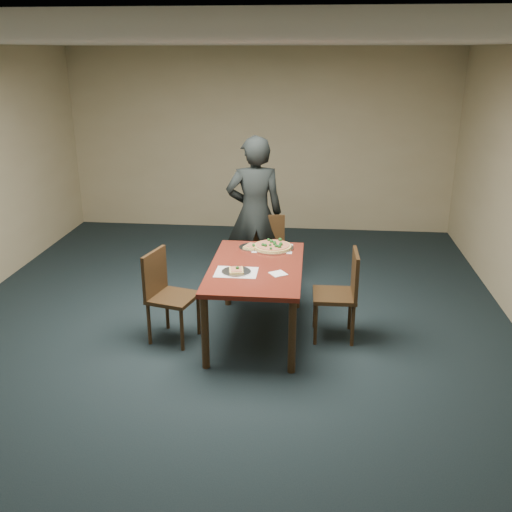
# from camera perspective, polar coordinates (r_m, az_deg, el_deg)

# --- Properties ---
(ground) EXTENTS (8.00, 8.00, 0.00)m
(ground) POSITION_cam_1_polar(r_m,az_deg,el_deg) (5.69, -3.41, -8.88)
(ground) COLOR black
(ground) RESTS_ON ground
(room_shell) EXTENTS (8.00, 8.00, 8.00)m
(room_shell) POSITION_cam_1_polar(r_m,az_deg,el_deg) (5.09, -3.82, 8.56)
(room_shell) COLOR tan
(room_shell) RESTS_ON ground
(dining_table) EXTENTS (0.90, 1.50, 0.75)m
(dining_table) POSITION_cam_1_polar(r_m,az_deg,el_deg) (5.61, 0.00, -1.84)
(dining_table) COLOR #531810
(dining_table) RESTS_ON ground
(chair_far) EXTENTS (0.48, 0.48, 0.91)m
(chair_far) POSITION_cam_1_polar(r_m,az_deg,el_deg) (6.72, 1.16, 0.60)
(chair_far) COLOR black
(chair_far) RESTS_ON ground
(chair_left) EXTENTS (0.51, 0.51, 0.91)m
(chair_left) POSITION_cam_1_polar(r_m,az_deg,el_deg) (5.67, -9.02, -3.43)
(chair_left) COLOR black
(chair_left) RESTS_ON ground
(chair_right) EXTENTS (0.43, 0.43, 0.91)m
(chair_right) POSITION_cam_1_polar(r_m,az_deg,el_deg) (5.68, 8.66, -3.36)
(chair_right) COLOR black
(chair_right) RESTS_ON ground
(diner) EXTENTS (0.74, 0.56, 1.84)m
(diner) POSITION_cam_1_polar(r_m,az_deg,el_deg) (6.75, -0.14, 4.26)
(diner) COLOR black
(diner) RESTS_ON ground
(placemat_main) EXTENTS (0.42, 0.32, 0.00)m
(placemat_main) POSITION_cam_1_polar(r_m,az_deg,el_deg) (6.06, 1.67, 0.78)
(placemat_main) COLOR white
(placemat_main) RESTS_ON dining_table
(placemat_near) EXTENTS (0.40, 0.30, 0.00)m
(placemat_near) POSITION_cam_1_polar(r_m,az_deg,el_deg) (5.41, -1.99, -1.63)
(placemat_near) COLOR white
(placemat_near) RESTS_ON dining_table
(pizza_pan) EXTENTS (0.44, 0.44, 0.07)m
(pizza_pan) POSITION_cam_1_polar(r_m,az_deg,el_deg) (6.06, 1.69, 0.98)
(pizza_pan) COLOR silver
(pizza_pan) RESTS_ON dining_table
(slice_plate_near) EXTENTS (0.28, 0.28, 0.05)m
(slice_plate_near) POSITION_cam_1_polar(r_m,az_deg,el_deg) (5.41, -1.98, -1.50)
(slice_plate_near) COLOR silver
(slice_plate_near) RESTS_ON dining_table
(slice_plate_far) EXTENTS (0.28, 0.28, 0.06)m
(slice_plate_far) POSITION_cam_1_polar(r_m,az_deg,el_deg) (6.08, -0.40, 0.94)
(slice_plate_far) COLOR silver
(slice_plate_far) RESTS_ON dining_table
(napkin) EXTENTS (0.19, 0.19, 0.01)m
(napkin) POSITION_cam_1_polar(r_m,az_deg,el_deg) (5.37, 2.23, -1.78)
(napkin) COLOR white
(napkin) RESTS_ON dining_table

